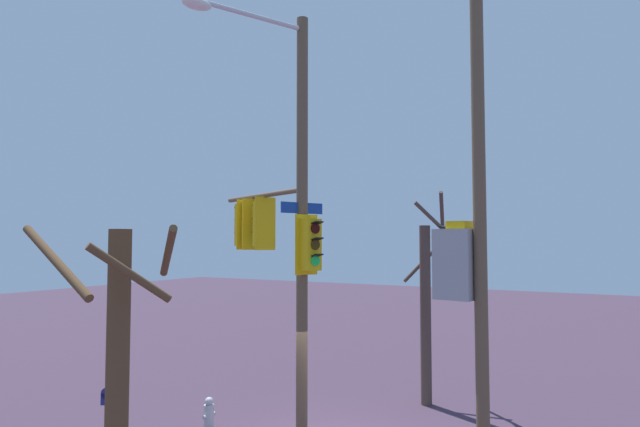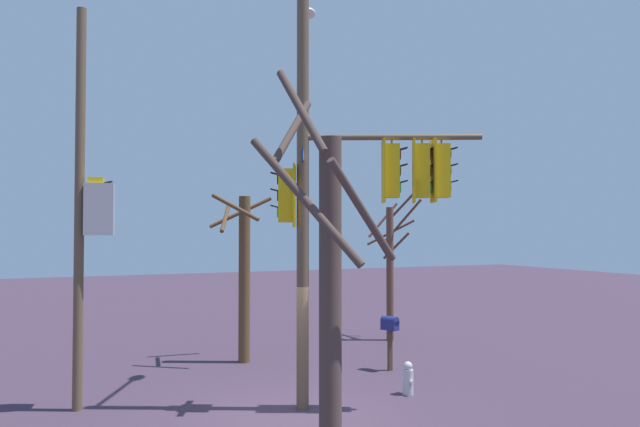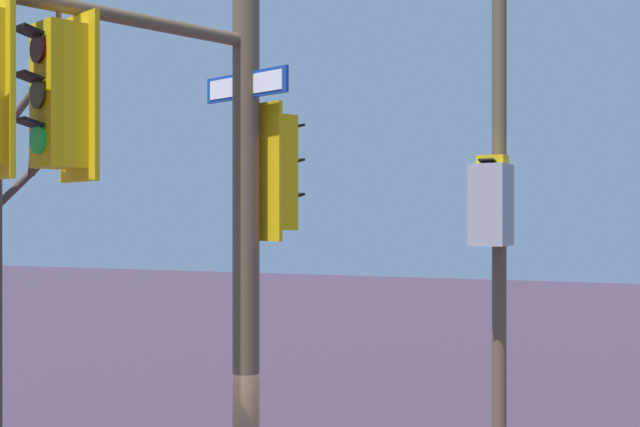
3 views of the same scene
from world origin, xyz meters
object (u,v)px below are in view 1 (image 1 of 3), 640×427
(mailbox, at_px, (111,399))
(bare_tree_corner, at_px, (117,379))
(bare_tree_behind_pole, at_px, (427,303))
(fire_hydrant, at_px, (209,414))

(mailbox, distance_m, bare_tree_corner, 4.33)
(mailbox, relative_size, bare_tree_behind_pole, 0.24)
(mailbox, distance_m, bare_tree_behind_pole, 8.22)
(fire_hydrant, bearing_deg, mailbox, 159.27)
(fire_hydrant, distance_m, mailbox, 2.41)
(fire_hydrant, distance_m, bare_tree_corner, 5.68)
(mailbox, bearing_deg, bare_tree_behind_pole, 29.87)
(fire_hydrant, xyz_separation_m, bare_tree_behind_pole, (4.35, -3.98, 2.39))
(mailbox, bearing_deg, fire_hydrant, 45.56)
(bare_tree_behind_pole, bearing_deg, fire_hydrant, 137.57)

